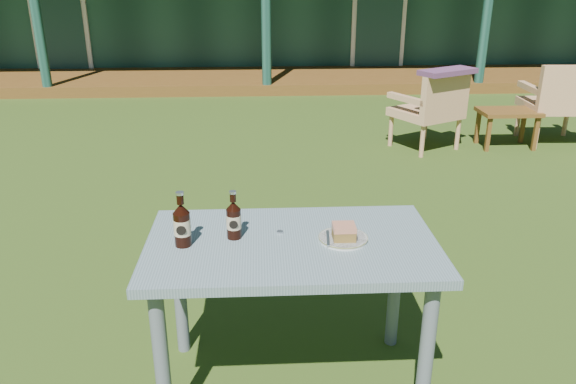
{
  "coord_description": "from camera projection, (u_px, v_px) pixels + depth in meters",
  "views": [
    {
      "loc": [
        -0.12,
        -3.67,
        1.76
      ],
      "look_at": [
        0.0,
        -1.3,
        0.82
      ],
      "focal_mm": 35.0,
      "sensor_mm": 36.0,
      "label": 1
    }
  ],
  "objects": [
    {
      "name": "armchair_left",
      "position": [
        432.0,
        107.0,
        5.76
      ],
      "size": [
        0.8,
        0.78,
        0.81
      ],
      "color": "tan",
      "rests_on": "ground"
    },
    {
      "name": "floral_throw",
      "position": [
        448.0,
        72.0,
        5.49
      ],
      "size": [
        0.64,
        0.5,
        0.05
      ],
      "primitive_type": "cube",
      "rotation": [
        0.0,
        0.0,
        3.64
      ],
      "color": "#5C3457",
      "rests_on": "armchair_left"
    },
    {
      "name": "cola_bottle_near",
      "position": [
        234.0,
        219.0,
        2.31
      ],
      "size": [
        0.06,
        0.06,
        0.21
      ],
      "color": "black",
      "rests_on": "cafe_table"
    },
    {
      "name": "plate",
      "position": [
        343.0,
        238.0,
        2.32
      ],
      "size": [
        0.2,
        0.2,
        0.01
      ],
      "color": "silver",
      "rests_on": "cafe_table"
    },
    {
      "name": "bottle_cap",
      "position": [
        280.0,
        232.0,
        2.38
      ],
      "size": [
        0.03,
        0.03,
        0.01
      ],
      "primitive_type": "cylinder",
      "color": "silver",
      "rests_on": "cafe_table"
    },
    {
      "name": "cola_bottle_far",
      "position": [
        182.0,
        224.0,
        2.24
      ],
      "size": [
        0.07,
        0.07,
        0.23
      ],
      "color": "black",
      "rests_on": "cafe_table"
    },
    {
      "name": "cafe_table",
      "position": [
        292.0,
        263.0,
        2.35
      ],
      "size": [
        1.2,
        0.7,
        0.72
      ],
      "color": "slate",
      "rests_on": "ground"
    },
    {
      "name": "ground",
      "position": [
        279.0,
        231.0,
        4.06
      ],
      "size": [
        80.0,
        80.0,
        0.0
      ],
      "primitive_type": "plane",
      "color": "#334916"
    },
    {
      "name": "armchair_right",
      "position": [
        561.0,
        99.0,
        5.93
      ],
      "size": [
        0.67,
        0.63,
        0.87
      ],
      "color": "tan",
      "rests_on": "ground"
    },
    {
      "name": "side_table",
      "position": [
        508.0,
        115.0,
        5.89
      ],
      "size": [
        0.6,
        0.4,
        0.4
      ],
      "color": "brown",
      "rests_on": "ground"
    },
    {
      "name": "fork",
      "position": [
        328.0,
        238.0,
        2.3
      ],
      "size": [
        0.02,
        0.14,
        0.0
      ],
      "primitive_type": "cube",
      "rotation": [
        0.0,
        0.0,
        -0.09
      ],
      "color": "silver",
      "rests_on": "plate"
    },
    {
      "name": "cake_slice",
      "position": [
        344.0,
        232.0,
        2.29
      ],
      "size": [
        0.09,
        0.09,
        0.06
      ],
      "color": "brown",
      "rests_on": "plate"
    }
  ]
}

